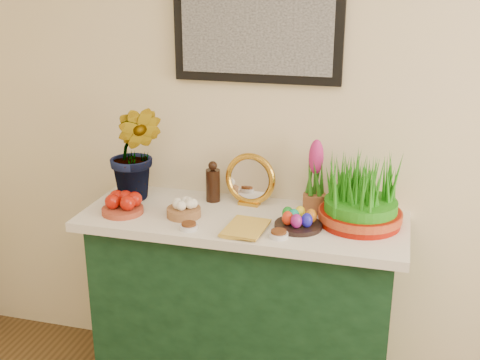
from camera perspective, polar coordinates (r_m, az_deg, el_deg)
name	(u,v)px	position (r m, az deg, el deg)	size (l,w,h in m)	color
room	(265,217)	(0.48, 2.35, -3.51)	(4.50, 4.54, 2.72)	brown
sideboard	(243,309)	(2.81, 0.27, -12.17)	(1.30, 0.45, 0.85)	#163E22
tablecloth	(243,220)	(2.61, 0.29, -3.80)	(1.40, 0.55, 0.04)	silver
hyacinth_green	(135,137)	(2.75, -9.94, 4.01)	(0.29, 0.25, 0.59)	#266816
apple_bowl	(122,205)	(2.67, -11.10, -2.33)	(0.20, 0.20, 0.09)	#9F3F27
garlic_basket	(184,209)	(2.59, -5.36, -2.76)	(0.16, 0.16, 0.08)	#99643D
vinegar_cruet	(213,183)	(2.74, -2.58, -0.33)	(0.07, 0.07, 0.19)	black
mirror	(250,180)	(2.70, 0.97, 0.02)	(0.24, 0.08, 0.24)	gold
book	(227,225)	(2.47, -1.22, -4.28)	(0.14, 0.21, 0.03)	gold
spice_dish_left	(189,226)	(2.47, -4.87, -4.40)	(0.07, 0.07, 0.03)	silver
spice_dish_right	(279,234)	(2.40, 3.68, -5.15)	(0.08, 0.08, 0.03)	silver
egg_plate	(298,221)	(2.48, 5.51, -3.86)	(0.23, 0.23, 0.08)	black
hyacinth_pink	(315,180)	(2.62, 7.14, 0.02)	(0.10, 0.10, 0.33)	brown
wheatgrass_sabzeh	(361,196)	(2.52, 11.43, -1.49)	(0.35, 0.35, 0.28)	#8B0E03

